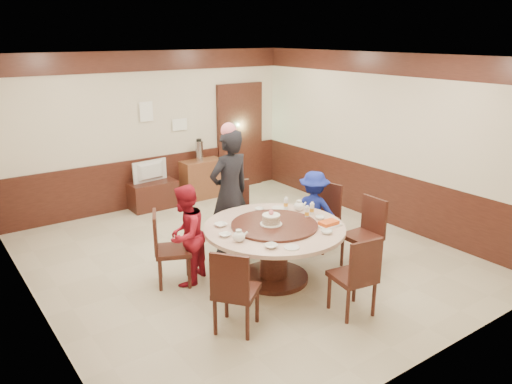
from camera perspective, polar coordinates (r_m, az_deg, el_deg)
room at (r=6.89m, az=-1.35°, el=0.76°), size 6.00×6.04×2.84m
banquet_table at (r=6.43m, az=2.08°, el=-5.71°), size 1.80×1.80×0.78m
chair_0 at (r=7.53m, az=7.45°, el=-4.12°), size 0.53×0.53×0.97m
chair_1 at (r=7.56m, az=-1.72°, el=-3.88°), size 0.52×0.53×0.97m
chair_2 at (r=6.52m, az=-9.57°, el=-7.81°), size 0.59×0.58×0.97m
chair_3 at (r=5.49m, az=-2.33°, el=-12.70°), size 0.62×0.62×0.97m
chair_4 at (r=5.89m, az=11.02°, el=-10.83°), size 0.51×0.51×0.97m
chair_5 at (r=7.01m, az=12.08°, el=-6.08°), size 0.45×0.44×0.97m
person_standing at (r=7.12m, az=-3.03°, el=-0.06°), size 0.71×0.50×1.83m
person_red at (r=6.37m, az=-8.05°, el=-4.91°), size 0.80×0.77×1.31m
person_blue at (r=7.35m, az=6.62°, el=-2.19°), size 0.82×0.89×1.20m
birthday_cake at (r=6.29m, az=1.74°, el=-3.14°), size 0.28×0.28×0.19m
teapot_left at (r=5.87m, az=-1.98°, el=-5.11°), size 0.17×0.15×0.13m
teapot_right at (r=6.90m, az=4.93°, el=-1.63°), size 0.17×0.15×0.13m
bowl_0 at (r=6.34m, az=-4.06°, el=-3.77°), size 0.15×0.15×0.04m
bowl_1 at (r=6.16m, az=8.08°, el=-4.53°), size 0.14×0.14×0.04m
bowl_2 at (r=5.72m, az=1.71°, el=-6.18°), size 0.15×0.15×0.04m
bowl_3 at (r=6.62m, az=7.31°, el=-2.92°), size 0.13×0.13×0.04m
bowl_4 at (r=6.03m, az=-3.55°, el=-4.93°), size 0.14×0.14×0.03m
bowl_5 at (r=6.87m, az=0.40°, el=-2.00°), size 0.13×0.13×0.04m
saucer_near at (r=5.73m, az=4.09°, el=-6.33°), size 0.18×0.18×0.01m
saucer_far at (r=6.97m, az=2.54°, el=-1.84°), size 0.18×0.18×0.01m
shrimp_platter at (r=6.40m, az=8.31°, el=-3.60°), size 0.30×0.20×0.06m
bottle_0 at (r=6.60m, az=5.85°, el=-2.37°), size 0.06×0.06×0.16m
bottle_1 at (r=6.74m, az=6.41°, el=-1.95°), size 0.06×0.06×0.16m
bottle_2 at (r=6.92m, az=3.43°, el=-1.35°), size 0.06×0.06×0.16m
tv_stand at (r=9.36m, az=-11.65°, el=-0.32°), size 0.85×0.45×0.50m
television at (r=9.23m, az=-11.82°, el=2.31°), size 0.68×0.17×0.39m
side_cabinet at (r=9.78m, az=-6.22°, el=1.51°), size 0.80×0.40×0.75m
thermos at (r=9.63m, az=-6.51°, el=4.70°), size 0.15×0.15×0.38m
notice_left at (r=9.23m, az=-12.42°, el=8.97°), size 0.25×0.00×0.35m
notice_right at (r=9.54m, az=-8.70°, el=7.63°), size 0.30×0.00×0.22m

